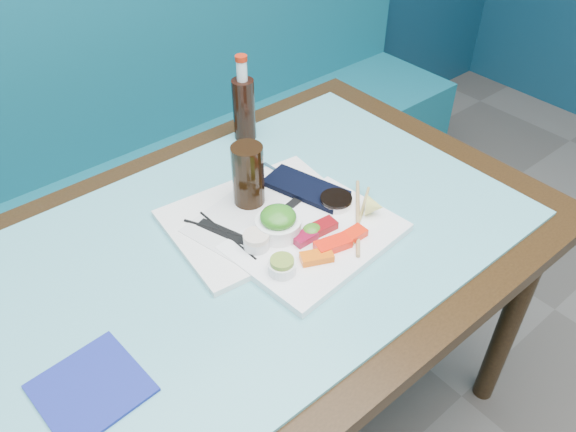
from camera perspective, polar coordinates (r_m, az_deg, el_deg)
booth_bench at (r=2.05m, az=-17.91°, el=1.84°), size 3.00×0.56×1.17m
dining_table at (r=1.28m, az=-4.13°, el=-5.61°), size 1.40×0.90×0.75m
glass_top at (r=1.22m, az=-4.32°, el=-2.76°), size 1.22×0.76×0.01m
sashimi_plate at (r=1.21m, az=2.91°, el=-2.31°), size 0.38×0.29×0.02m
salmon_left at (r=1.15m, az=2.93°, el=-4.18°), size 0.07×0.06×0.02m
salmon_mid at (r=1.17m, az=4.58°, el=-2.91°), size 0.08×0.05×0.02m
salmon_right at (r=1.20m, az=6.47°, el=-2.01°), size 0.07×0.03×0.02m
tuna_left at (r=1.19m, az=1.70°, el=-2.19°), size 0.05×0.03×0.02m
tuna_right at (r=1.22m, az=3.65°, el=-1.05°), size 0.06×0.04×0.02m
seaweed_garnish at (r=1.20m, az=2.44°, el=-1.43°), size 0.05×0.04×0.02m
ramekin_wasabi at (r=1.12m, az=-0.61°, el=-5.23°), size 0.06×0.06×0.02m
wasabi_fill at (r=1.11m, az=-0.62°, el=-4.62°), size 0.05×0.05×0.01m
ramekin_ginger at (r=1.17m, az=-3.22°, el=-2.72°), size 0.06×0.06×0.02m
ginger_fill at (r=1.16m, az=-3.26°, el=-2.09°), size 0.07×0.07×0.01m
soy_dish at (r=1.28m, az=4.90°, el=1.42°), size 0.09×0.09×0.01m
soy_fill at (r=1.28m, az=4.93°, el=1.78°), size 0.08×0.08×0.01m
lemon_wedge at (r=1.26m, az=8.78°, el=0.98°), size 0.06×0.06×0.05m
chopstick_sleeve at (r=1.26m, az=-0.80°, el=0.24°), size 0.14×0.05×0.00m
wooden_chopstick_a at (r=1.26m, az=7.11°, el=-0.01°), size 0.19×0.19×0.01m
wooden_chopstick_b at (r=1.26m, az=7.42°, el=0.14°), size 0.17×0.12×0.01m
serving_tray at (r=1.27m, az=-2.78°, el=-0.12°), size 0.43×0.34×0.01m
paper_placemat at (r=1.26m, az=-2.79°, el=0.17°), size 0.35×0.28×0.00m
seaweed_bowl at (r=1.20m, az=-1.00°, el=-1.09°), size 0.11×0.11×0.04m
seaweed_salad at (r=1.18m, az=-1.01°, el=-0.09°), size 0.10×0.10×0.04m
cola_glass at (r=1.26m, az=-4.07°, el=4.15°), size 0.08×0.08×0.15m
navy_pouch at (r=1.33m, az=1.82°, el=2.81°), size 0.14×0.21×0.02m
fork at (r=1.39m, az=-1.24°, el=4.64°), size 0.02×0.08×0.01m
black_chopstick_a at (r=1.21m, az=-6.19°, el=-1.93°), size 0.01×0.20×0.01m
black_chopstick_b at (r=1.22m, az=-5.89°, el=-1.76°), size 0.11×0.20×0.01m
tray_sleeve at (r=1.22m, az=-6.04°, el=-1.87°), size 0.07×0.16×0.00m
cola_bottle_body at (r=1.52m, az=-4.49°, el=10.72°), size 0.07×0.07×0.17m
cola_bottle_neck at (r=1.46m, az=-4.72°, el=14.50°), size 0.04×0.04×0.05m
cola_bottle_cap at (r=1.45m, az=-4.79°, el=15.69°), size 0.03×0.03×0.01m
blue_napkin at (r=1.03m, az=-19.39°, el=-16.17°), size 0.18×0.18×0.01m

